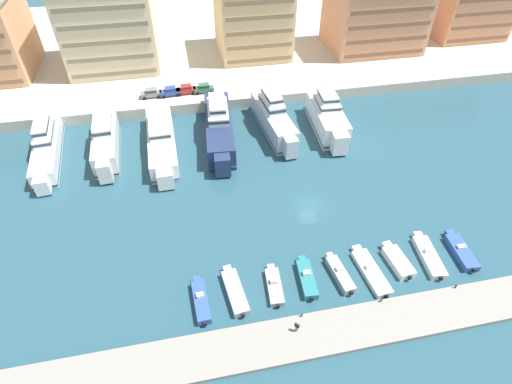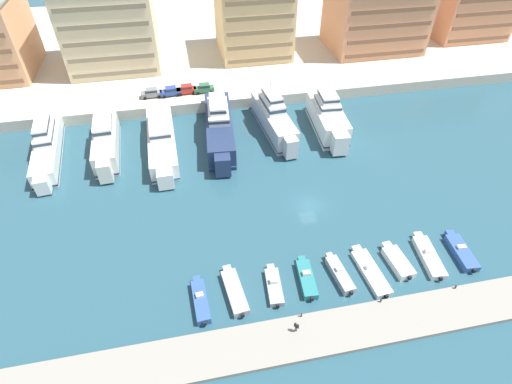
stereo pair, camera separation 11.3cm
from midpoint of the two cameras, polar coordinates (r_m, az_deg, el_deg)
The scene contains 29 objects.
ground_plane at distance 60.44m, azimuth 7.58°, elevation -1.97°, with size 400.00×400.00×0.00m, color #285160.
quay_promenade at distance 114.82m, azimuth -2.69°, elevation 21.06°, with size 180.00×70.00×2.22m, color beige.
pier_dock at distance 48.78m, azimuth 14.99°, elevation -17.96°, with size 120.00×5.22×0.58m, color gray.
yacht_white_far_left at distance 77.33m, azimuth -27.77°, elevation 5.90°, with size 5.62×21.95×7.55m.
yacht_ivory_left at distance 73.81m, azimuth -20.72°, elevation 6.78°, with size 4.59×18.25×7.40m.
yacht_white_mid_left at distance 72.01m, azimuth -13.40°, elevation 7.19°, with size 5.11×22.58×6.44m.
yacht_navy_center_left at distance 73.07m, azimuth -5.36°, elevation 9.34°, with size 6.24×23.27×8.54m.
yacht_silver_center at distance 74.85m, azimuth 2.49°, elevation 10.49°, with size 5.48×19.34×8.94m.
yacht_white_center_right at distance 76.34m, azimuth 10.13°, elevation 10.46°, with size 5.76×17.61×8.64m.
motorboat_blue_far_left at distance 49.15m, azimuth -7.95°, elevation -15.10°, with size 1.89×6.71×1.45m.
motorboat_grey_left at distance 49.54m, azimuth -3.13°, elevation -13.95°, with size 2.62×7.49×0.99m.
motorboat_grey_mid_left at distance 50.07m, azimuth 2.55°, elevation -13.20°, with size 2.11×6.24×1.33m.
motorboat_teal_center_left at distance 50.93m, azimuth 7.18°, elevation -12.10°, with size 2.15×6.52×1.48m.
motorboat_grey_center at distance 51.99m, azimuth 11.79°, elevation -11.34°, with size 2.17×6.50×1.43m.
motorboat_white_center_right at distance 53.33m, azimuth 15.98°, elevation -10.81°, with size 2.70×8.34×1.24m.
motorboat_white_mid_right at distance 55.26m, azimuth 19.49°, elevation -9.27°, with size 2.53×6.12×1.02m.
motorboat_white_right at distance 57.37m, azimuth 23.35°, elevation -8.34°, with size 2.77×7.89×1.45m.
motorboat_blue_far_right at distance 59.70m, azimuth 27.16°, elevation -7.52°, with size 2.48×7.01×1.34m.
car_grey_far_left at distance 84.91m, azimuth -14.79°, elevation 13.55°, with size 4.14×1.99×1.80m.
car_blue_left at distance 84.65m, azimuth -12.21°, elevation 13.90°, with size 4.23×2.19×1.80m.
car_red_mid_left at distance 84.83m, azimuth -10.01°, elevation 14.27°, with size 4.18×2.09×1.80m.
car_green_center_left at distance 84.75m, azimuth -7.53°, elevation 14.52°, with size 4.13×1.98×1.80m.
apartment_block_left at distance 97.95m, azimuth -20.66°, elevation 23.02°, with size 19.31×17.03×25.39m.
apartment_block_mid_left at distance 100.91m, azimuth -0.55°, elevation 23.59°, with size 16.37×17.33×17.69m.
apartment_block_center_left at distance 107.32m, azimuth 16.66°, elevation 23.33°, with size 21.60×16.41×18.33m.
pedestrian_near_edge at distance 46.07m, azimuth 5.79°, elevation -18.52°, with size 0.46×0.44×1.56m.
bollard_west at distance 47.55m, azimuth 6.50°, elevation -17.01°, with size 0.20×0.20×0.61m.
bollard_west_mid at distance 50.46m, azimuth 17.40°, elevation -14.50°, with size 0.20×0.20×0.61m.
bollard_east_mid at distance 54.94m, azimuth 26.61°, elevation -11.93°, with size 0.20×0.20×0.61m.
Camera 1 is at (-16.50, -40.94, 41.30)m, focal length 28.00 mm.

